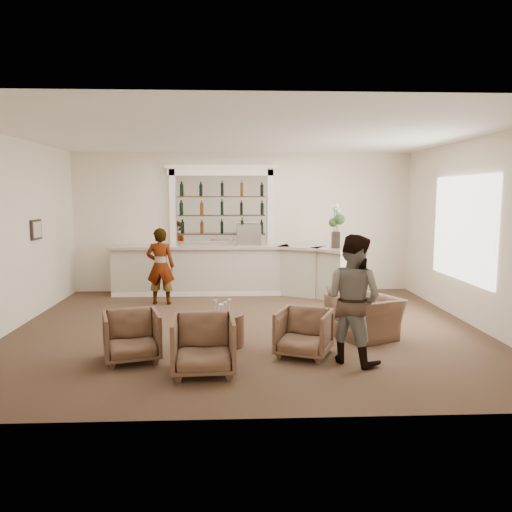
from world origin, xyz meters
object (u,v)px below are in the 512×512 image
Objects in this scene: guest at (352,299)px; armchair_right at (304,333)px; sommelier at (160,266)px; espresso_machine at (248,235)px; armchair_far at (364,317)px; bar_counter at (236,270)px; armchair_center at (204,345)px; cocktail_table at (223,330)px; armchair_left at (132,336)px; flower_vase at (336,224)px.

guest is 2.39× the size of armchair_right.
guest is at bearing 131.28° from sommelier.
sommelier is 2.23m from espresso_machine.
armchair_far is at bearing 62.43° from armchair_right.
guest reaches higher than bar_counter.
armchair_far is at bearing 28.43° from armchair_center.
armchair_right is at bearing -24.75° from cocktail_table.
armchair_left is (0.12, -3.64, -0.46)m from sommelier.
bar_counter is 4.13m from armchair_far.
armchair_center is 1.52× the size of espresso_machine.
cocktail_table is 3.35m from sommelier.
sommelier is 2.97× the size of espresso_machine.
armchair_left is 2.43m from armchair_right.
sommelier is 2.11× the size of armchair_left.
sommelier is 4.54m from armchair_far.
flower_vase reaches higher than guest.
armchair_right is (0.94, -4.49, -0.23)m from bar_counter.
guest is 4.30m from flower_vase.
armchair_far is 1.07× the size of flower_vase.
armchair_center is at bearing -84.21° from armchair_far.
flower_vase reaches higher than espresso_machine.
flower_vase is (1.24, 3.90, 1.34)m from armchair_right.
espresso_machine is (1.77, 4.69, 1.03)m from armchair_left.
armchair_far is 3.26m from flower_vase.
armchair_far is 4.21m from espresso_machine.
espresso_machine reaches higher than armchair_left.
armchair_far is at bearing -92.22° from flower_vase.
bar_counter is 3.97m from cocktail_table.
armchair_right reaches higher than cocktail_table.
sommelier is at bearing -154.08° from espresso_machine.
cocktail_table is 0.68× the size of flower_vase.
bar_counter is 5.97× the size of flower_vase.
cocktail_table is 1.41m from armchair_left.
armchair_right is at bearing 17.97° from guest.
bar_counter is 2.52m from flower_vase.
bar_counter reaches higher than armchair_left.
guest is 2.15× the size of armchair_center.
guest reaches higher than armchair_right.
flower_vase reaches higher than bar_counter.
cocktail_table is 1.19× the size of espresso_machine.
sommelier is at bearing 148.65° from armchair_right.
guest reaches higher than armchair_center.
bar_counter reaches higher than armchair_center.
guest reaches higher than espresso_machine.
sommelier is (-1.37, 3.01, 0.56)m from cocktail_table.
flower_vase reaches higher than cocktail_table.
armchair_far is (0.50, 1.21, -0.56)m from guest.
cocktail_table is at bearing 10.30° from armchair_left.
flower_vase is at bearing 95.30° from armchair_right.
cocktail_table is 0.37× the size of guest.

